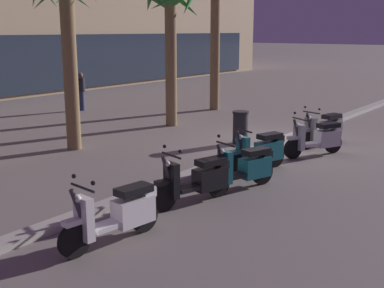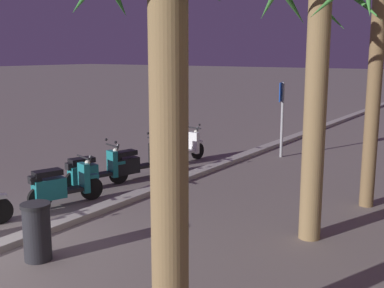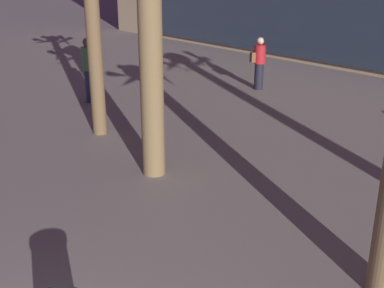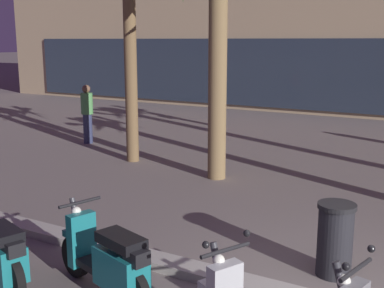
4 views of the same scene
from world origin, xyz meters
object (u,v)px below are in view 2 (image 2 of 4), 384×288
object	(u,v)px
palm_tree_far_corner	(379,5)
palm_tree_near_sign	(320,18)
scooter_teal_lead_nearest	(93,171)
scooter_black_second_in_line	(135,163)
scooter_teal_mid_front	(60,186)
palm_tree_by_mall_entrance	(167,28)
scooter_white_gap_after_mid	(180,149)
litter_bin	(37,231)
crossing_sign	(282,111)

from	to	relation	value
palm_tree_far_corner	palm_tree_near_sign	distance (m)	2.57
palm_tree_far_corner	scooter_teal_lead_nearest	bearing A→B (deg)	-68.27
scooter_black_second_in_line	scooter_teal_mid_front	size ratio (longest dim) A/B	1.07
scooter_black_second_in_line	palm_tree_by_mall_entrance	world-z (taller)	palm_tree_by_mall_entrance
scooter_black_second_in_line	palm_tree_by_mall_entrance	size ratio (longest dim) A/B	0.37
palm_tree_near_sign	scooter_white_gap_after_mid	bearing A→B (deg)	-123.64
palm_tree_far_corner	litter_bin	world-z (taller)	palm_tree_far_corner
scooter_black_second_in_line	palm_tree_near_sign	size ratio (longest dim) A/B	0.35
scooter_teal_lead_nearest	palm_tree_near_sign	world-z (taller)	palm_tree_near_sign
scooter_black_second_in_line	crossing_sign	size ratio (longest dim) A/B	0.75
crossing_sign	litter_bin	bearing A→B (deg)	-0.15
palm_tree_far_corner	palm_tree_by_mall_entrance	xyz separation A→B (m)	(6.83, -0.29, -0.73)
scooter_teal_mid_front	crossing_sign	world-z (taller)	crossing_sign
scooter_teal_lead_nearest	palm_tree_near_sign	bearing A→B (deg)	88.57
scooter_teal_lead_nearest	palm_tree_by_mall_entrance	distance (m)	7.85
crossing_sign	litter_bin	distance (m)	9.59
scooter_teal_mid_front	scooter_teal_lead_nearest	bearing A→B (deg)	-162.84
scooter_teal_lead_nearest	crossing_sign	xyz separation A→B (m)	(-6.04, 2.33, 1.06)
scooter_teal_mid_front	litter_bin	bearing A→B (deg)	41.61
scooter_black_second_in_line	scooter_teal_lead_nearest	bearing A→B (deg)	-12.54
litter_bin	crossing_sign	bearing A→B (deg)	179.85
crossing_sign	palm_tree_near_sign	bearing A→B (deg)	28.07
scooter_white_gap_after_mid	scooter_teal_lead_nearest	xyz separation A→B (m)	(3.47, -0.19, -0.00)
scooter_teal_mid_front	crossing_sign	bearing A→B (deg)	165.67
palm_tree_far_corner	litter_bin	size ratio (longest dim) A/B	5.99
scooter_teal_lead_nearest	crossing_sign	bearing A→B (deg)	158.91
scooter_black_second_in_line	palm_tree_far_corner	distance (m)	6.94
scooter_white_gap_after_mid	litter_bin	size ratio (longest dim) A/B	1.94
palm_tree_near_sign	litter_bin	xyz separation A→B (m)	(3.36, -3.32, -3.40)
scooter_black_second_in_line	palm_tree_by_mall_entrance	distance (m)	8.45
scooter_black_second_in_line	litter_bin	size ratio (longest dim) A/B	1.90
scooter_white_gap_after_mid	palm_tree_by_mall_entrance	world-z (taller)	palm_tree_by_mall_entrance
scooter_teal_mid_front	crossing_sign	size ratio (longest dim) A/B	0.71
scooter_white_gap_after_mid	scooter_teal_mid_front	xyz separation A→B (m)	(4.87, 0.24, 0.01)
scooter_black_second_in_line	palm_tree_far_corner	xyz separation A→B (m)	(-1.10, 5.68, 3.83)
litter_bin	scooter_white_gap_after_mid	bearing A→B (deg)	-163.15
scooter_teal_lead_nearest	palm_tree_by_mall_entrance	size ratio (longest dim) A/B	0.35
palm_tree_far_corner	palm_tree_near_sign	world-z (taller)	palm_tree_far_corner
palm_tree_by_mall_entrance	scooter_teal_lead_nearest	bearing A→B (deg)	-128.10
scooter_teal_lead_nearest	litter_bin	distance (m)	4.19
crossing_sign	palm_tree_far_corner	xyz separation A→B (m)	(3.66, 3.64, 2.77)
palm_tree_near_sign	scooter_teal_mid_front	bearing A→B (deg)	-76.45
palm_tree_by_mall_entrance	scooter_teal_mid_front	bearing A→B (deg)	-120.24
scooter_teal_lead_nearest	crossing_sign	distance (m)	6.56
scooter_black_second_in_line	scooter_white_gap_after_mid	bearing A→B (deg)	-177.62
scooter_teal_mid_front	crossing_sign	distance (m)	7.74
crossing_sign	litter_bin	world-z (taller)	crossing_sign
scooter_teal_lead_nearest	palm_tree_far_corner	xyz separation A→B (m)	(-2.38, 5.96, 3.83)
scooter_teal_mid_front	palm_tree_far_corner	world-z (taller)	palm_tree_far_corner
scooter_white_gap_after_mid	crossing_sign	world-z (taller)	crossing_sign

